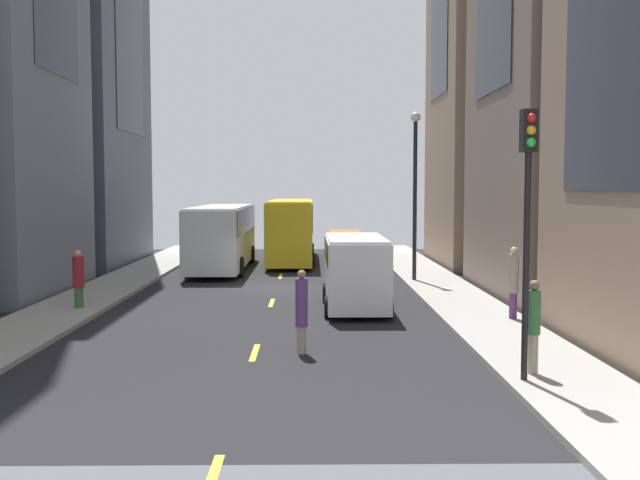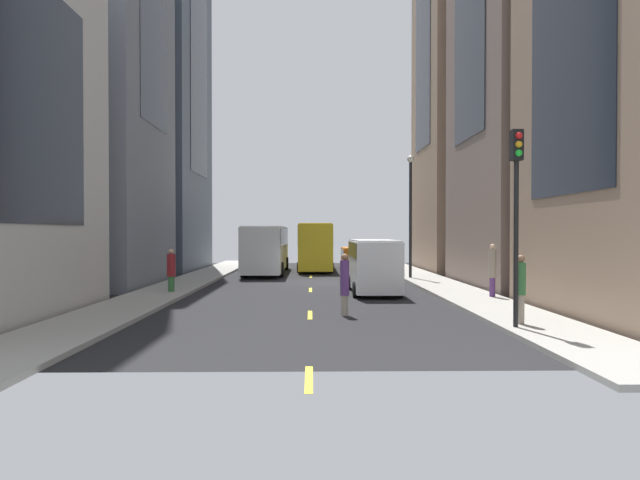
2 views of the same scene
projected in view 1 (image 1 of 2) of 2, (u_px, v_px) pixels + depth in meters
The scene contains 19 objects.
ground_plane at pixel (277, 288), 31.76m from camera, with size 40.82×40.82×0.00m, color black.
sidewalk_west at pixel (113, 286), 31.66m from camera, with size 2.75×44.00×0.15m, color #9E9B93.
sidewalk_east at pixel (440, 286), 31.85m from camera, with size 2.75×44.00×0.15m, color #9E9B93.
lane_stripe_0 at pixel (212, 480), 10.81m from camera, with size 0.16×2.00×0.01m, color yellow.
lane_stripe_1 at pixel (255, 353), 19.19m from camera, with size 0.16×2.00×0.01m, color yellow.
lane_stripe_2 at pixel (272, 303), 27.57m from camera, with size 0.16×2.00×0.01m, color yellow.
lane_stripe_3 at pixel (281, 276), 35.95m from camera, with size 0.16×2.00×0.01m, color yellow.
lane_stripe_4 at pixel (286, 260), 44.33m from camera, with size 0.16×2.00×0.01m, color yellow.
lane_stripe_5 at pixel (290, 248), 52.71m from camera, with size 0.16×2.00×0.01m, color yellow.
city_bus_white at pixel (222, 232), 38.80m from camera, with size 2.80×11.20×3.35m.
streetcar_yellow at pixel (291, 225), 43.38m from camera, with size 2.70×12.26×3.59m.
delivery_van_white at pixel (356, 267), 25.96m from camera, with size 2.26×5.44×2.58m.
car_orange_0 at pixel (345, 243), 44.17m from camera, with size 2.07×4.38×1.70m.
pedestrian_crossing_mid at pixel (302, 309), 19.03m from camera, with size 0.32×0.32×2.18m.
pedestrian_walking_far at pixel (514, 280), 23.34m from camera, with size 0.32×0.32×2.28m.
pedestrian_crossing_near at pixel (78, 278), 25.47m from camera, with size 0.39×0.39×2.01m.
pedestrian_waiting_curb at pixel (534, 323), 16.37m from camera, with size 0.30×0.30×2.10m.
traffic_light_near_corner at pixel (528, 193), 15.62m from camera, with size 0.32×0.44×5.79m.
streetlamp_near at pixel (415, 178), 33.12m from camera, with size 0.44×0.44×7.53m.
Camera 1 is at (1.45, -31.56, 4.27)m, focal length 41.45 mm.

